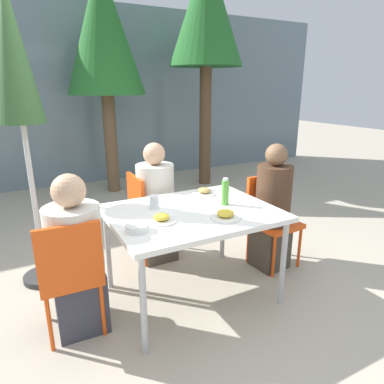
{
  "coord_description": "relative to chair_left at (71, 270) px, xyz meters",
  "views": [
    {
      "loc": [
        -1.16,
        -2.2,
        1.67
      ],
      "look_at": [
        0.0,
        0.0,
        0.9
      ],
      "focal_mm": 32.0,
      "sensor_mm": 36.0,
      "label": 1
    }
  ],
  "objects": [
    {
      "name": "chair_far",
      "position": [
        0.85,
        0.84,
        0.0
      ],
      "size": [
        0.4,
        0.4,
        0.86
      ],
      "rotation": [
        0.0,
        0.0,
        -1.56
      ],
      "color": "#E54C14",
      "rests_on": "ground"
    },
    {
      "name": "chair_left",
      "position": [
        0.0,
        0.0,
        0.0
      ],
      "size": [
        0.41,
        0.41,
        0.86
      ],
      "rotation": [
        0.0,
        0.0,
        -0.03
      ],
      "color": "#E54C14",
      "rests_on": "ground"
    },
    {
      "name": "tree_behind_left",
      "position": [
        2.74,
        2.99,
        2.26
      ],
      "size": [
        1.19,
        1.19,
        3.68
      ],
      "color": "brown",
      "rests_on": "ground"
    },
    {
      "name": "chair_right",
      "position": [
        1.86,
        0.21,
        0.0
      ],
      "size": [
        0.43,
        0.43,
        0.86
      ],
      "rotation": [
        0.0,
        0.0,
        -3.05
      ],
      "color": "#E54C14",
      "rests_on": "ground"
    },
    {
      "name": "ground_plane",
      "position": [
        0.93,
        0.05,
        -0.5
      ],
      "size": [
        24.0,
        24.0,
        0.0
      ],
      "primitive_type": "plane",
      "color": "#B2A893"
    },
    {
      "name": "tree_behind_right",
      "position": [
        1.18,
        3.3,
        1.92
      ],
      "size": [
        1.17,
        1.17,
        3.4
      ],
      "color": "brown",
      "rests_on": "ground"
    },
    {
      "name": "closed_umbrella",
      "position": [
        -0.13,
        0.88,
        1.3
      ],
      "size": [
        0.36,
        0.36,
        2.44
      ],
      "color": "#333333",
      "rests_on": "ground"
    },
    {
      "name": "person_right",
      "position": [
        1.82,
        0.13,
        0.06
      ],
      "size": [
        0.32,
        0.32,
        1.19
      ],
      "rotation": [
        0.0,
        0.0,
        -3.05
      ],
      "color": "#473D33",
      "rests_on": "ground"
    },
    {
      "name": "drinking_cup",
      "position": [
        0.7,
        0.23,
        0.3
      ],
      "size": [
        0.07,
        0.07,
        0.1
      ],
      "color": "white",
      "rests_on": "dining_table"
    },
    {
      "name": "person_far",
      "position": [
        0.93,
        0.79,
        0.04
      ],
      "size": [
        0.36,
        0.36,
        1.17
      ],
      "rotation": [
        0.0,
        0.0,
        -1.56
      ],
      "color": "#473D33",
      "rests_on": "ground"
    },
    {
      "name": "plate_2",
      "position": [
        1.08,
        -0.21,
        0.27
      ],
      "size": [
        0.23,
        0.23,
        0.06
      ],
      "color": "white",
      "rests_on": "dining_table"
    },
    {
      "name": "plate_1",
      "position": [
        0.64,
        -0.05,
        0.27
      ],
      "size": [
        0.21,
        0.21,
        0.06
      ],
      "color": "white",
      "rests_on": "dining_table"
    },
    {
      "name": "plate_0",
      "position": [
        1.22,
        0.37,
        0.27
      ],
      "size": [
        0.21,
        0.21,
        0.06
      ],
      "color": "white",
      "rests_on": "dining_table"
    },
    {
      "name": "bottle",
      "position": [
        1.24,
        0.05,
        0.35
      ],
      "size": [
        0.06,
        0.06,
        0.22
      ],
      "color": "#51A338",
      "rests_on": "dining_table"
    },
    {
      "name": "salad_bowl",
      "position": [
        0.43,
        -0.13,
        0.27
      ],
      "size": [
        0.16,
        0.16,
        0.05
      ],
      "color": "white",
      "rests_on": "dining_table"
    },
    {
      "name": "building_facade",
      "position": [
        0.93,
        4.13,
        1.0
      ],
      "size": [
        10.0,
        0.2,
        3.0
      ],
      "color": "slate",
      "rests_on": "ground"
    },
    {
      "name": "person_left",
      "position": [
        0.05,
        0.08,
        0.02
      ],
      "size": [
        0.37,
        0.37,
        1.14
      ],
      "rotation": [
        0.0,
        0.0,
        -0.03
      ],
      "color": "#383842",
      "rests_on": "ground"
    },
    {
      "name": "dining_table",
      "position": [
        0.93,
        0.05,
        0.19
      ],
      "size": [
        1.26,
        0.98,
        0.75
      ],
      "color": "white",
      "rests_on": "ground"
    }
  ]
}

